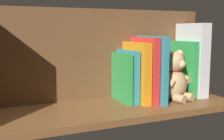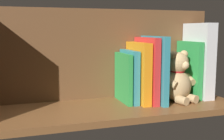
% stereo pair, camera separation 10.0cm
% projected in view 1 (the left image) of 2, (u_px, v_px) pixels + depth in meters
% --- Properties ---
extents(ground_plane, '(0.92, 0.31, 0.02)m').
position_uv_depth(ground_plane, '(112.00, 109.00, 1.02)').
color(ground_plane, brown).
extents(shelf_back_panel, '(0.92, 0.02, 0.35)m').
position_uv_depth(shelf_back_panel, '(98.00, 54.00, 1.11)').
color(shelf_back_panel, brown).
rests_on(shelf_back_panel, ground_plane).
extents(dictionary_thick_white, '(0.05, 0.17, 0.29)m').
position_uv_depth(dictionary_thick_white, '(192.00, 59.00, 1.18)').
color(dictionary_thick_white, silver).
rests_on(dictionary_thick_white, ground_plane).
extents(book_0, '(0.02, 0.16, 0.22)m').
position_uv_depth(book_0, '(183.00, 68.00, 1.17)').
color(book_0, green).
rests_on(book_0, ground_plane).
extents(teddy_bear, '(0.15, 0.14, 0.19)m').
position_uv_depth(teddy_bear, '(174.00, 78.00, 1.10)').
color(teddy_bear, tan).
rests_on(teddy_bear, ground_plane).
extents(book_1, '(0.02, 0.20, 0.24)m').
position_uv_depth(book_1, '(151.00, 68.00, 1.09)').
color(book_1, teal).
rests_on(book_1, ground_plane).
extents(book_2, '(0.02, 0.19, 0.24)m').
position_uv_depth(book_2, '(144.00, 69.00, 1.08)').
color(book_2, red).
rests_on(book_2, ground_plane).
extents(book_3, '(0.03, 0.18, 0.22)m').
position_uv_depth(book_3, '(136.00, 72.00, 1.08)').
color(book_3, orange).
rests_on(book_3, ground_plane).
extents(book_4, '(0.02, 0.16, 0.19)m').
position_uv_depth(book_4, '(127.00, 76.00, 1.08)').
color(book_4, teal).
rests_on(book_4, ground_plane).
extents(book_5, '(0.02, 0.15, 0.18)m').
position_uv_depth(book_5, '(121.00, 78.00, 1.07)').
color(book_5, green).
rests_on(book_5, ground_plane).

